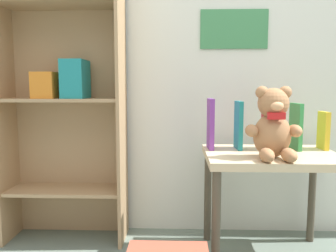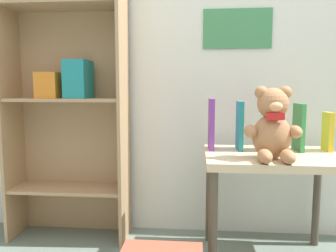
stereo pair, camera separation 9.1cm
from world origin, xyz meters
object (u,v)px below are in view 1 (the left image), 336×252
Objects in this scene: book_standing_red at (267,126)px; book_standing_yellow at (323,130)px; teddy_bear at (273,126)px; book_standing_green at (296,126)px; book_standing_purple at (210,124)px; bookshelf_side at (65,83)px; book_standing_teal at (238,125)px; display_table at (271,169)px.

book_standing_yellow is at bearing 0.88° from book_standing_red.
teddy_bear is 1.36× the size of book_standing_green.
teddy_bear is 0.35m from book_standing_purple.
bookshelf_side is at bearing 172.14° from book_standing_red.
book_standing_red reaches higher than book_standing_green.
book_standing_yellow is at bearing -1.66° from book_standing_purple.
teddy_bear is at bearing -144.94° from book_standing_yellow.
bookshelf_side is 6.11× the size of book_standing_purple.
book_standing_teal reaches higher than book_standing_red.
book_standing_teal reaches higher than book_standing_yellow.
bookshelf_side reaches higher than book_standing_green.
book_standing_purple reaches higher than book_standing_teal.
book_standing_yellow is at bearing -4.98° from bookshelf_side.
book_standing_teal is (-0.12, 0.22, -0.02)m from teddy_bear.
bookshelf_side reaches higher than display_table.
book_standing_yellow is (0.32, 0.23, -0.05)m from teddy_bear.
book_standing_green is (0.18, 0.22, -0.03)m from teddy_bear.
book_standing_yellow is (1.39, -0.12, -0.25)m from bookshelf_side.
book_standing_purple is 1.34× the size of book_standing_yellow.
book_standing_yellow is (0.29, 0.11, 0.18)m from display_table.
book_standing_green is (0.15, 0.10, 0.20)m from display_table.
book_standing_yellow reaches higher than display_table.
book_standing_red is (0.00, 0.10, 0.20)m from display_table.
book_standing_green is at bearing -175.82° from book_standing_yellow.
book_standing_yellow is at bearing 1.88° from book_standing_green.
book_standing_yellow is at bearing 34.95° from teddy_bear.
bookshelf_side is 1.42m from book_standing_yellow.
display_table is 3.29× the size of book_standing_yellow.
bookshelf_side is 4.91× the size of teddy_bear.
teddy_bear reaches higher than book_standing_red.
book_standing_purple is at bearing 176.68° from book_standing_green.
display_table is 2.46× the size of book_standing_purple.
teddy_bear is 1.34× the size of book_standing_red.
book_standing_yellow is at bearing -1.01° from book_standing_teal.
book_standing_red reaches higher than book_standing_yellow.
bookshelf_side is 0.99m from book_standing_teal.
book_standing_red is 0.29m from book_standing_yellow.
book_standing_teal is 0.44m from book_standing_yellow.
book_standing_purple is (-0.29, 0.11, 0.21)m from display_table.
teddy_bear is at bearing -99.20° from book_standing_red.
teddy_bear reaches higher than display_table.
book_standing_teal reaches higher than book_standing_green.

